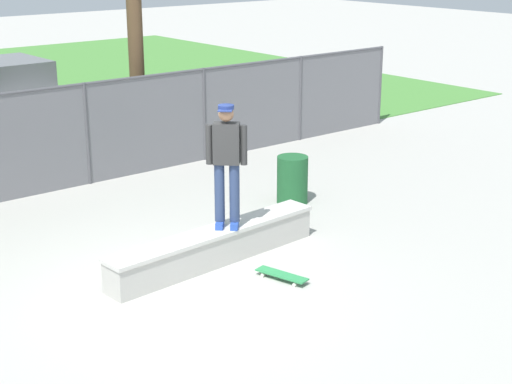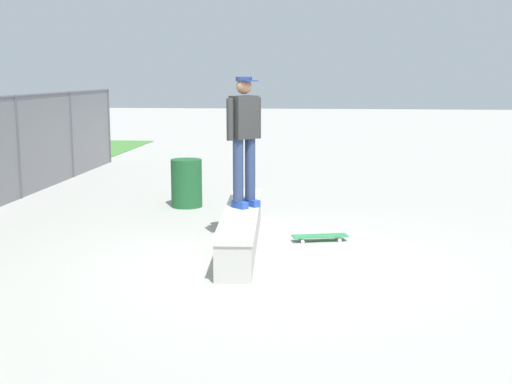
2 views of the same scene
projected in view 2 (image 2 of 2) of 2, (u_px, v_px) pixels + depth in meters
ground_plane at (272, 265)px, 8.64m from camera, size 80.00×80.00×0.00m
concrete_ledge at (241, 228)px, 9.57m from camera, size 3.69×0.72×0.51m
skateboarder at (244, 135)px, 9.57m from camera, size 0.46×0.45×1.84m
skateboard at (320, 236)px, 9.84m from camera, size 0.39×0.82×0.09m
trash_bin at (187, 183)px, 12.35m from camera, size 0.56×0.56×0.87m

